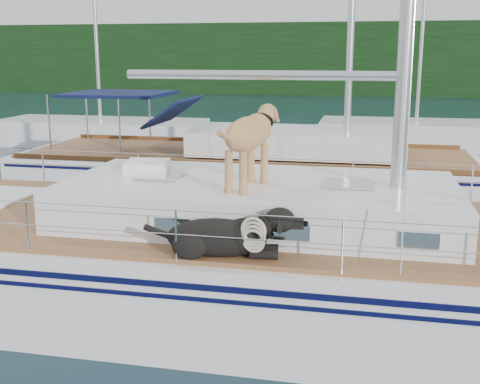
# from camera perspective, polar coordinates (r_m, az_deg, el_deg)

# --- Properties ---
(ground) EXTENTS (120.00, 120.00, 0.00)m
(ground) POSITION_cam_1_polar(r_m,az_deg,el_deg) (8.79, -3.52, -10.35)
(ground) COLOR black
(ground) RESTS_ON ground
(tree_line) EXTENTS (90.00, 3.00, 6.00)m
(tree_line) POSITION_cam_1_polar(r_m,az_deg,el_deg) (52.82, 9.88, 12.32)
(tree_line) COLOR black
(tree_line) RESTS_ON ground
(shore_bank) EXTENTS (92.00, 1.00, 1.20)m
(shore_bank) POSITION_cam_1_polar(r_m,az_deg,el_deg) (54.09, 9.83, 9.79)
(shore_bank) COLOR #595147
(shore_bank) RESTS_ON ground
(main_sailboat) EXTENTS (12.00, 3.80, 14.01)m
(main_sailboat) POSITION_cam_1_polar(r_m,az_deg,el_deg) (8.51, -2.96, -6.21)
(main_sailboat) COLOR white
(main_sailboat) RESTS_ON ground
(neighbor_sailboat) EXTENTS (11.00, 3.50, 13.30)m
(neighbor_sailboat) POSITION_cam_1_polar(r_m,az_deg,el_deg) (14.66, 0.95, 1.78)
(neighbor_sailboat) COLOR white
(neighbor_sailboat) RESTS_ON ground
(bg_boat_west) EXTENTS (8.00, 3.00, 11.65)m
(bg_boat_west) POSITION_cam_1_polar(r_m,az_deg,el_deg) (24.23, -13.02, 5.49)
(bg_boat_west) COLOR white
(bg_boat_west) RESTS_ON ground
(bg_boat_center) EXTENTS (7.20, 3.00, 11.65)m
(bg_boat_center) POSITION_cam_1_polar(r_m,az_deg,el_deg) (24.03, 16.30, 5.25)
(bg_boat_center) COLOR white
(bg_boat_center) RESTS_ON ground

